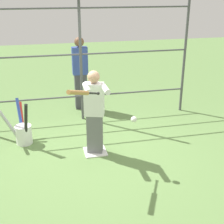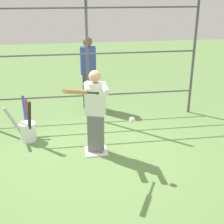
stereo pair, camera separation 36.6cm
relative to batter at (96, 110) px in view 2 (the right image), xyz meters
The scene contains 8 objects.
ground_plane 0.83m from the batter, 90.00° to the right, with size 24.00×24.00×0.00m, color #608447.
home_plate 0.82m from the batter, 90.00° to the right, with size 0.40×0.40×0.02m.
fence_backstop 1.74m from the batter, 90.00° to the right, with size 4.86×0.06×2.97m.
batter is the anchor object (origin of this frame).
baseball_bat_swinging 1.00m from the batter, 67.22° to the left, with size 0.57×0.63×0.30m.
softball_in_flight 0.87m from the batter, 125.31° to the left, with size 0.10×0.10×0.10m.
bat_bucket 1.57m from the batter, 28.03° to the right, with size 0.57×0.80×0.89m.
bystander_behind_fence 2.31m from the batter, 91.57° to the right, with size 0.36×0.22×1.75m.
Camera 2 is at (0.47, 5.04, 2.82)m, focal length 50.00 mm.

